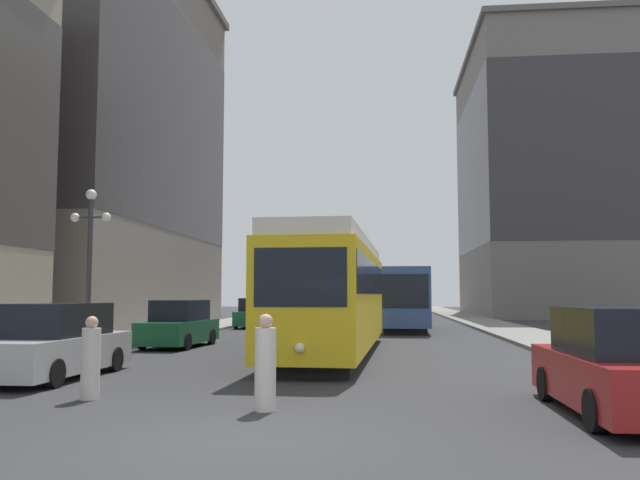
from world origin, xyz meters
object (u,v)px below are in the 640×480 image
at_px(transit_bus, 404,296).
at_px(parked_car_left_far, 179,325).
at_px(parked_car_left_mid, 255,314).
at_px(pedestrian_crossing_far, 265,365).
at_px(parked_car_left_near, 56,343).
at_px(streetcar, 335,293).
at_px(pedestrian_crossing_near, 91,360).
at_px(parked_car_right_far, 618,365).
at_px(lamp_post_left_near, 90,244).

relative_size(transit_bus, parked_car_left_far, 2.40).
xyz_separation_m(parked_car_left_mid, pedestrian_crossing_far, (5.91, -27.91, -0.05)).
relative_size(transit_bus, parked_car_left_near, 2.22).
xyz_separation_m(transit_bus, pedestrian_crossing_far, (-3.21, -26.44, -1.16)).
bearing_deg(pedestrian_crossing_far, streetcar, 61.61).
bearing_deg(parked_car_left_near, pedestrian_crossing_near, -51.61).
bearing_deg(parked_car_left_mid, pedestrian_crossing_far, -78.04).
relative_size(parked_car_right_far, pedestrian_crossing_near, 2.90).
xyz_separation_m(parked_car_left_near, parked_car_right_far, (11.93, -3.70, -0.00)).
relative_size(streetcar, parked_car_left_mid, 3.42).
bearing_deg(pedestrian_crossing_far, parked_car_left_near, 120.83).
height_order(streetcar, parked_car_left_near, streetcar).
bearing_deg(streetcar, parked_car_right_far, -59.95).
bearing_deg(parked_car_left_mid, lamp_post_left_near, -95.86).
bearing_deg(pedestrian_crossing_far, parked_car_right_far, -25.11).
height_order(pedestrian_crossing_near, pedestrian_crossing_far, pedestrian_crossing_far).
bearing_deg(pedestrian_crossing_far, pedestrian_crossing_near, 140.10).
bearing_deg(transit_bus, parked_car_left_near, -110.85).
relative_size(pedestrian_crossing_far, lamp_post_left_near, 0.31).
height_order(streetcar, lamp_post_left_near, lamp_post_left_near).
distance_m(transit_bus, parked_car_right_far, 26.49).
distance_m(parked_car_right_far, pedestrian_crossing_near, 9.68).
relative_size(streetcar, transit_bus, 1.30).
distance_m(transit_bus, pedestrian_crossing_far, 26.65).
bearing_deg(parked_car_right_far, parked_car_left_mid, -66.99).
bearing_deg(parked_car_left_far, pedestrian_crossing_near, -76.31).
distance_m(pedestrian_crossing_far, lamp_post_left_near, 12.58).
relative_size(pedestrian_crossing_near, pedestrian_crossing_far, 0.95).
relative_size(parked_car_left_mid, pedestrian_crossing_far, 2.50).
bearing_deg(transit_bus, pedestrian_crossing_near, -103.88).
bearing_deg(parked_car_left_mid, transit_bus, -9.15).
xyz_separation_m(pedestrian_crossing_far, lamp_post_left_near, (-7.81, 9.42, 2.95)).
distance_m(parked_car_left_near, parked_car_right_far, 12.49).
distance_m(pedestrian_crossing_near, lamp_post_left_near, 9.96).
bearing_deg(parked_car_left_near, parked_car_right_far, -16.59).
xyz_separation_m(transit_bus, parked_car_left_near, (-9.11, -22.61, -1.10)).
bearing_deg(pedestrian_crossing_far, lamp_post_left_near, 103.39).
relative_size(transit_bus, pedestrian_crossing_near, 6.88).
relative_size(parked_car_left_near, parked_car_right_far, 1.07).
relative_size(parked_car_right_far, parked_car_left_far, 1.01).
xyz_separation_m(parked_car_right_far, pedestrian_crossing_near, (-9.65, 0.76, -0.09)).
bearing_deg(pedestrian_crossing_near, parked_car_left_mid, 30.48).
height_order(streetcar, parked_car_left_mid, streetcar).
bearing_deg(parked_car_right_far, parked_car_left_near, -17.46).
bearing_deg(parked_car_right_far, transit_bus, -84.12).
bearing_deg(pedestrian_crossing_far, parked_car_left_far, 87.69).
bearing_deg(pedestrian_crossing_near, transit_bus, 10.69).
xyz_separation_m(parked_car_right_far, parked_car_left_far, (-11.93, 13.16, -0.00)).
bearing_deg(parked_car_left_far, parked_car_left_near, -86.71).
bearing_deg(transit_bus, parked_car_left_mid, 171.94).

